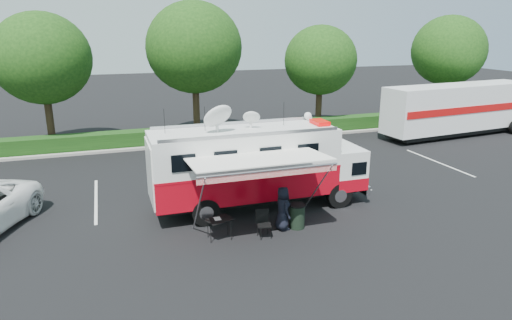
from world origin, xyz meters
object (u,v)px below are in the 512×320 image
(command_truck, at_px, (258,165))
(folding_table, at_px, (219,220))
(semi_trailer, at_px, (457,109))
(trash_bin, at_px, (297,216))

(command_truck, height_order, folding_table, command_truck)
(command_truck, xyz_separation_m, folding_table, (-2.25, -2.36, -1.12))
(folding_table, relative_size, semi_trailer, 0.09)
(command_truck, bearing_deg, semi_trailer, 25.26)
(trash_bin, bearing_deg, folding_table, 179.76)
(command_truck, relative_size, semi_trailer, 0.77)
(command_truck, distance_m, folding_table, 3.45)
(command_truck, height_order, semi_trailer, command_truck)
(trash_bin, bearing_deg, command_truck, 107.03)
(trash_bin, xyz_separation_m, semi_trailer, (16.40, 10.45, 1.38))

